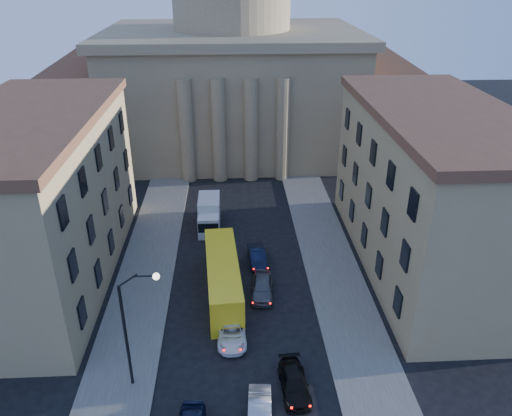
{
  "coord_description": "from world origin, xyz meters",
  "views": [
    {
      "loc": [
        -0.57,
        -17.09,
        25.49
      ],
      "look_at": [
        1.22,
        16.38,
        8.84
      ],
      "focal_mm": 35.0,
      "sensor_mm": 36.0,
      "label": 1
    }
  ],
  "objects_px": {
    "car_right_near": "(260,412)",
    "box_truck": "(209,215)",
    "street_lamp": "(132,322)",
    "city_bus": "(223,276)"
  },
  "relations": [
    {
      "from": "street_lamp",
      "to": "box_truck",
      "type": "height_order",
      "value": "street_lamp"
    },
    {
      "from": "car_right_near",
      "to": "box_truck",
      "type": "distance_m",
      "value": 25.54
    },
    {
      "from": "city_bus",
      "to": "box_truck",
      "type": "xyz_separation_m",
      "value": [
        -1.54,
        11.98,
        -0.27
      ]
    },
    {
      "from": "car_right_near",
      "to": "box_truck",
      "type": "xyz_separation_m",
      "value": [
        -3.84,
        25.24,
        0.78
      ]
    },
    {
      "from": "street_lamp",
      "to": "car_right_near",
      "type": "height_order",
      "value": "street_lamp"
    },
    {
      "from": "street_lamp",
      "to": "car_right_near",
      "type": "distance_m",
      "value": 9.65
    },
    {
      "from": "street_lamp",
      "to": "city_bus",
      "type": "xyz_separation_m",
      "value": [
        5.49,
        9.91,
        -3.56
      ]
    },
    {
      "from": "car_right_near",
      "to": "box_truck",
      "type": "height_order",
      "value": "box_truck"
    },
    {
      "from": "car_right_near",
      "to": "box_truck",
      "type": "relative_size",
      "value": 0.73
    },
    {
      "from": "street_lamp",
      "to": "car_right_near",
      "type": "bearing_deg",
      "value": -23.25
    }
  ]
}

